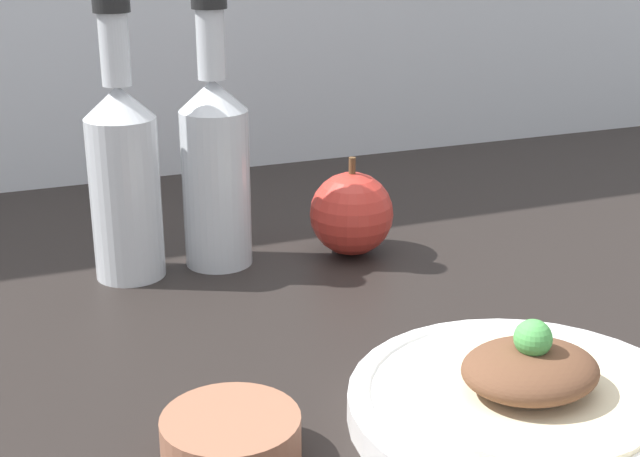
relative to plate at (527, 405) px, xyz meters
The scene contains 7 objects.
ground_plane 14.55cm from the plate, 102.62° to the left, with size 180.00×110.00×4.00cm, color black.
plate is the anchor object (origin of this frame).
plated_food 2.14cm from the plate, behind, with size 16.22×16.22×5.36cm.
cider_bottle_left 40.47cm from the plate, 118.95° to the left, with size 6.26×6.26×24.74cm.
cider_bottle_right 37.26cm from the plate, 107.37° to the left, with size 6.26×6.26×24.74cm.
apple 32.47cm from the plate, 86.85° to the left, with size 8.07×8.07×9.61cm.
dipping_bowl 19.25cm from the plate, behind, with size 8.47×8.47×2.95cm.
Camera 1 is at (-28.16, -55.69, 31.23)cm, focal length 50.00 mm.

